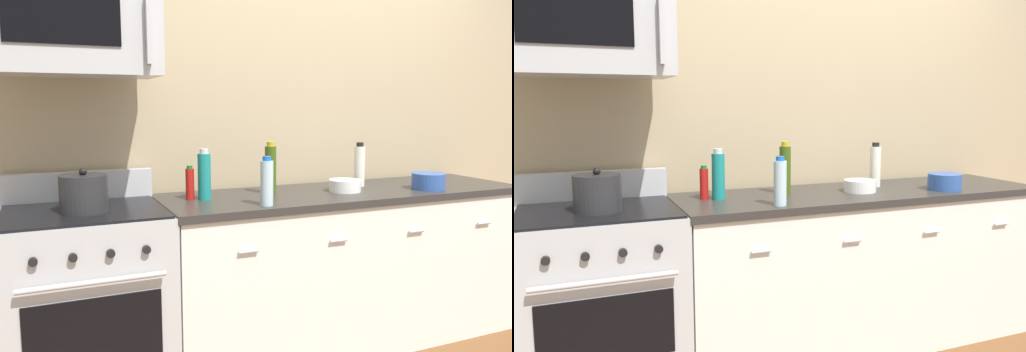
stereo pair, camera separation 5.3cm
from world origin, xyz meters
TOP-DOWN VIEW (x-y plane):
  - ground_plane at (0.00, 0.00)m, footprint 6.34×6.34m
  - back_wall at (0.00, 0.41)m, footprint 5.28×0.10m
  - counter_unit at (0.00, -0.00)m, footprint 2.19×0.66m
  - range_oven at (-1.47, 0.00)m, footprint 0.76×0.69m
  - microwave at (-1.47, 0.05)m, footprint 0.74×0.44m
  - bottle_water_clear at (-0.62, -0.23)m, footprint 0.06×0.06m
  - bottle_hot_sauce_red at (-0.93, 0.07)m, footprint 0.05×0.05m
  - bottle_vinegar_white at (0.15, 0.10)m, footprint 0.07×0.07m
  - bottle_sparkling_teal at (-0.86, 0.04)m, footprint 0.07×0.07m
  - bottle_olive_oil at (-0.46, 0.07)m, footprint 0.06×0.06m
  - bowl_blue_mixing at (0.46, -0.16)m, footprint 0.19×0.19m
  - bowl_green_glaze at (0.60, -0.02)m, footprint 0.14×0.14m
  - bowl_white_ceramic at (-0.04, -0.03)m, footprint 0.18×0.18m
  - stockpot at (-1.47, -0.05)m, footprint 0.22×0.22m

SIDE VIEW (x-z plane):
  - ground_plane at x=0.00m, z-range 0.00..0.00m
  - counter_unit at x=0.00m, z-range 0.00..0.92m
  - range_oven at x=-1.47m, z-range -0.07..1.00m
  - bowl_green_glaze at x=0.60m, z-range 0.92..0.99m
  - bowl_white_ceramic at x=-0.04m, z-range 0.92..0.99m
  - bowl_blue_mixing at x=0.46m, z-range 0.92..1.02m
  - bottle_hot_sauce_red at x=-0.93m, z-range 0.92..1.10m
  - stockpot at x=-1.47m, z-range 0.91..1.11m
  - bottle_water_clear at x=-0.62m, z-range 0.91..1.16m
  - bottle_sparkling_teal at x=-0.86m, z-range 0.91..1.18m
  - bottle_vinegar_white at x=0.15m, z-range 0.91..1.18m
  - bottle_olive_oil at x=-0.46m, z-range 0.91..1.21m
  - back_wall at x=0.00m, z-range 0.00..2.70m
  - microwave at x=-1.47m, z-range 1.55..1.95m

